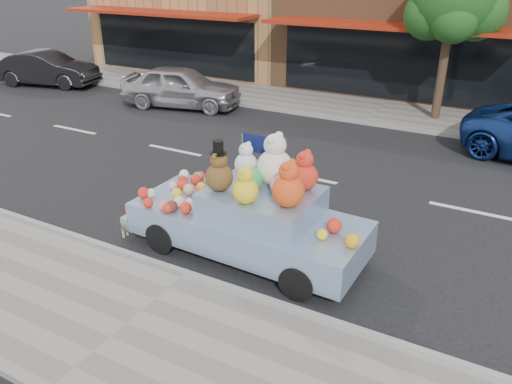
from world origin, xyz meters
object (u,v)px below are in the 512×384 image
Objects in this scene: car_silver at (181,87)px; art_car at (250,214)px; street_tree at (454,5)px; car_dark at (47,69)px.

art_car reaches higher than car_silver.
car_silver is 10.49m from art_car.
street_tree is 16.20m from car_dark.
street_tree is at bearing -85.31° from car_silver.
car_dark is 0.96× the size of art_car.
art_car is (14.26, -7.76, 0.11)m from car_dark.
car_dark is (-7.11, 0.08, -0.03)m from car_silver.
street_tree is 1.20× the size of car_dark.
street_tree reaches higher than art_car.
art_car is (-1.46, -10.33, -2.87)m from street_tree.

